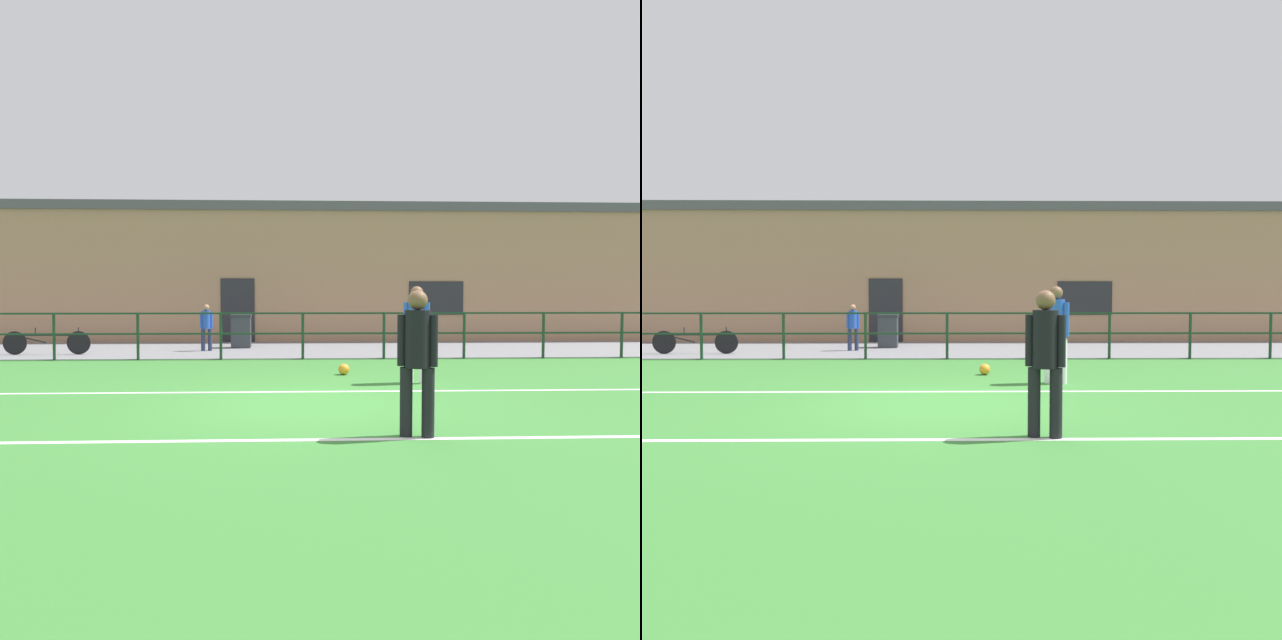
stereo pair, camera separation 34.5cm
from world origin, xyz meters
TOP-DOWN VIEW (x-y plane):
  - ground at (0.00, 0.00)m, footprint 60.00×44.00m
  - field_line_touchline at (0.00, 1.11)m, footprint 36.00×0.11m
  - field_line_hash at (0.00, -2.12)m, footprint 36.00×0.11m
  - pavement_strip at (0.00, 8.50)m, footprint 48.00×5.00m
  - perimeter_fence at (0.00, 6.00)m, footprint 36.07×0.07m
  - clubhouse_facade at (0.00, 12.20)m, footprint 28.00×2.56m
  - player_goalkeeper at (1.18, -2.02)m, footprint 0.44×0.29m
  - player_striker at (1.99, 1.99)m, footprint 0.44×0.31m
  - soccer_ball_match at (0.78, 3.15)m, footprint 0.22×0.22m
  - spectator_child at (-2.65, 8.04)m, footprint 0.34×0.23m
  - bicycle_parked_0 at (-6.67, 7.20)m, footprint 2.25×0.04m
  - trash_bin_0 at (-1.77, 8.98)m, footprint 0.59×0.50m

SIDE VIEW (x-z plane):
  - ground at x=0.00m, z-range -0.04..0.00m
  - field_line_touchline at x=0.00m, z-range 0.00..0.00m
  - field_line_hash at x=0.00m, z-range 0.00..0.00m
  - pavement_strip at x=0.00m, z-range 0.00..0.02m
  - soccer_ball_match at x=0.78m, z-range 0.00..0.22m
  - bicycle_parked_0 at x=-6.67m, z-range -0.02..0.70m
  - trash_bin_0 at x=-1.77m, z-range 0.02..1.00m
  - perimeter_fence at x=0.00m, z-range 0.17..1.32m
  - spectator_child at x=-2.65m, z-range 0.11..1.40m
  - player_goalkeeper at x=1.18m, z-range 0.11..1.76m
  - player_striker at x=1.99m, z-range 0.12..1.86m
  - clubhouse_facade at x=0.00m, z-range 0.01..4.63m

